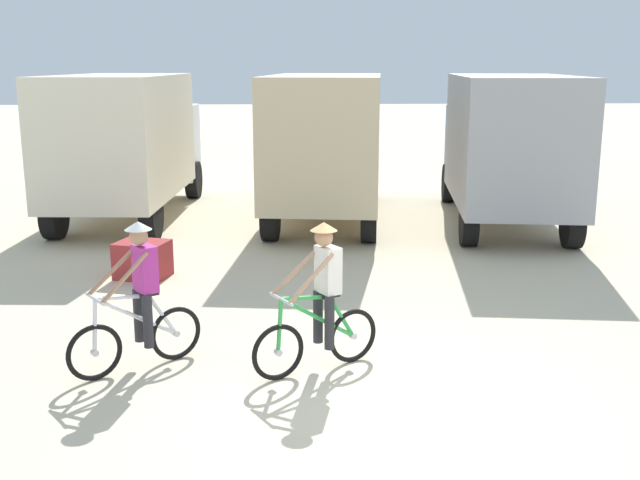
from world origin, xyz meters
TOP-DOWN VIEW (x-y plane):
  - ground_plane at (0.00, 0.00)m, footprint 120.00×120.00m
  - box_truck_cream_rv at (-4.75, 10.50)m, footprint 2.77×6.88m
  - box_truck_tan_camper at (-0.09, 10.07)m, footprint 3.15×6.98m
  - box_truck_grey_hauler at (3.92, 9.41)m, footprint 3.19×6.99m
  - cyclist_orange_shirt at (-2.83, 1.21)m, footprint 1.45×1.04m
  - cyclist_cowboy_hat at (-0.67, 1.07)m, footprint 1.54×0.91m
  - supply_crate at (-3.54, 5.26)m, footprint 1.00×0.88m

SIDE VIEW (x-z plane):
  - ground_plane at x=0.00m, z-range 0.00..0.00m
  - supply_crate at x=-3.54m, z-range 0.00..0.63m
  - cyclist_orange_shirt at x=-2.83m, z-range -0.06..1.76m
  - cyclist_cowboy_hat at x=-0.67m, z-range -0.06..1.76m
  - box_truck_cream_rv at x=-4.75m, z-range 0.20..3.55m
  - box_truck_tan_camper at x=-0.09m, z-range 0.20..3.55m
  - box_truck_grey_hauler at x=3.92m, z-range 0.20..3.55m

